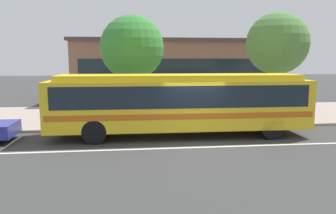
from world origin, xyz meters
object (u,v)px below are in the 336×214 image
pedestrian_waiting_near_sign (258,102)px  pedestrian_walking_along_curb (157,103)px  bus_stop_sign (248,93)px  street_tree_near_stop (132,48)px  transit_bus (180,100)px  street_tree_mid_block (277,44)px

pedestrian_waiting_near_sign → pedestrian_walking_along_curb: size_ratio=1.03×
pedestrian_walking_along_curb → bus_stop_sign: bus_stop_sign is taller
bus_stop_sign → street_tree_near_stop: street_tree_near_stop is taller
pedestrian_walking_along_curb → street_tree_near_stop: street_tree_near_stop is taller
transit_bus → pedestrian_waiting_near_sign: transit_bus is taller
pedestrian_waiting_near_sign → street_tree_near_stop: bearing=165.3°
street_tree_near_stop → pedestrian_walking_along_curb: bearing=-47.4°
transit_bus → pedestrian_waiting_near_sign: bearing=29.9°
bus_stop_sign → pedestrian_waiting_near_sign: bearing=37.8°
transit_bus → pedestrian_walking_along_curb: 3.30m
transit_bus → bus_stop_sign: transit_bus is taller
street_tree_near_stop → transit_bus: bearing=-65.6°
bus_stop_sign → street_tree_near_stop: size_ratio=0.43×
transit_bus → pedestrian_walking_along_curb: bearing=104.0°
bus_stop_sign → street_tree_mid_block: street_tree_mid_block is taller
pedestrian_waiting_near_sign → street_tree_near_stop: 7.67m
street_tree_mid_block → pedestrian_waiting_near_sign: bearing=-134.4°
transit_bus → street_tree_near_stop: (-2.06, 4.55, 2.47)m
pedestrian_waiting_near_sign → pedestrian_walking_along_curb: bearing=175.8°
bus_stop_sign → street_tree_mid_block: size_ratio=0.40×
transit_bus → pedestrian_waiting_near_sign: (4.77, 2.75, -0.50)m
pedestrian_walking_along_curb → street_tree_near_stop: bearing=132.6°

